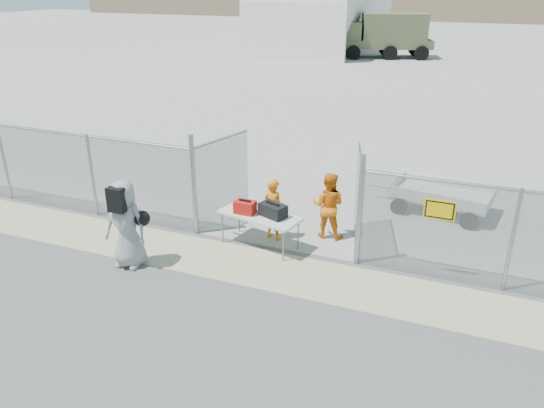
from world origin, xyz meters
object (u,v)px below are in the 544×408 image
at_px(folding_table, 260,230).
at_px(visitor, 126,224).
at_px(security_worker_left, 274,209).
at_px(security_worker_right, 328,205).
at_px(utility_trailer, 441,198).

bearing_deg(folding_table, visitor, -128.87).
bearing_deg(security_worker_left, security_worker_right, -134.12).
xyz_separation_m(security_worker_left, security_worker_right, (1.17, 0.58, 0.06)).
xyz_separation_m(folding_table, utility_trailer, (3.71, 3.61, -0.01)).
bearing_deg(security_worker_right, security_worker_left, 23.84).
height_order(security_worker_right, utility_trailer, security_worker_right).
distance_m(security_worker_left, utility_trailer, 4.75).
distance_m(folding_table, security_worker_right, 1.74).
relative_size(folding_table, security_worker_right, 1.17).
xyz_separation_m(folding_table, security_worker_left, (0.15, 0.49, 0.36)).
bearing_deg(utility_trailer, security_worker_left, -129.52).
xyz_separation_m(security_worker_right, visitor, (-3.61, -2.93, 0.16)).
bearing_deg(folding_table, security_worker_left, 84.86).
xyz_separation_m(security_worker_left, visitor, (-2.44, -2.35, 0.22)).
bearing_deg(visitor, utility_trailer, 39.93).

